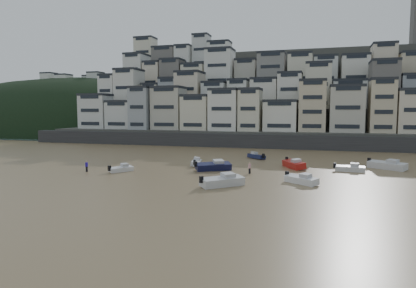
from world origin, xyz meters
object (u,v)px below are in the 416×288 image
(boat_e, at_px, (294,163))
(person_pink, at_px, (250,168))
(boat_c, at_px, (213,165))
(boat_a, at_px, (222,180))
(boat_h, at_px, (256,155))
(boat_f, at_px, (196,162))
(boat_g, at_px, (387,164))
(boat_d, at_px, (350,167))
(boat_j, at_px, (121,168))
(boat_b, at_px, (301,178))
(person_blue, at_px, (87,166))

(boat_e, distance_m, person_pink, 9.64)
(boat_c, height_order, boat_e, boat_c)
(boat_a, bearing_deg, boat_h, 45.90)
(boat_a, relative_size, boat_f, 1.33)
(boat_e, xyz_separation_m, boat_g, (14.69, 3.07, 0.05))
(boat_d, bearing_deg, boat_j, -159.37)
(boat_d, xyz_separation_m, boat_h, (-16.66, 11.36, -0.02))
(boat_c, bearing_deg, boat_e, -5.86)
(boat_j, xyz_separation_m, person_pink, (19.59, 4.14, 0.30))
(boat_b, distance_m, boat_d, 14.01)
(boat_f, distance_m, person_blue, 18.26)
(boat_f, height_order, boat_g, boat_g)
(boat_a, bearing_deg, boat_j, 116.13)
(boat_f, relative_size, boat_g, 0.73)
(person_blue, bearing_deg, boat_g, 19.57)
(boat_b, relative_size, boat_c, 0.83)
(boat_f, bearing_deg, boat_e, -93.77)
(boat_j, distance_m, boat_h, 28.15)
(boat_e, height_order, boat_h, boat_e)
(person_pink, bearing_deg, boat_d, 23.16)
(boat_h, bearing_deg, boat_f, 97.43)
(boat_a, xyz_separation_m, boat_g, (22.43, 20.96, 0.03))
(boat_c, height_order, person_blue, person_blue)
(boat_g, height_order, person_blue, boat_g)
(boat_d, bearing_deg, boat_e, 176.49)
(person_pink, bearing_deg, person_blue, -167.06)
(boat_b, height_order, boat_c, boat_c)
(boat_b, bearing_deg, person_blue, -143.04)
(boat_b, height_order, person_blue, person_blue)
(boat_f, distance_m, boat_g, 31.59)
(boat_j, bearing_deg, person_pink, -45.59)
(boat_a, height_order, boat_h, boat_a)
(boat_c, bearing_deg, boat_f, 101.86)
(boat_a, bearing_deg, boat_f, 74.20)
(boat_f, distance_m, boat_e, 16.62)
(boat_g, bearing_deg, boat_f, -135.58)
(boat_d, bearing_deg, boat_b, -116.05)
(boat_b, relative_size, boat_j, 1.23)
(person_blue, distance_m, person_pink, 25.42)
(boat_h, bearing_deg, boat_j, 93.53)
(boat_e, bearing_deg, boat_g, 73.52)
(boat_h, bearing_deg, boat_b, 155.09)
(boat_f, bearing_deg, boat_g, -91.26)
(boat_a, xyz_separation_m, person_blue, (-23.15, 4.75, 0.01))
(boat_b, relative_size, person_blue, 2.97)
(boat_b, relative_size, boat_f, 1.09)
(boat_d, distance_m, boat_f, 25.24)
(boat_f, xyz_separation_m, person_blue, (-14.38, -11.26, 0.22))
(boat_b, xyz_separation_m, boat_d, (6.95, 12.16, -0.04))
(boat_j, relative_size, person_blue, 2.40)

